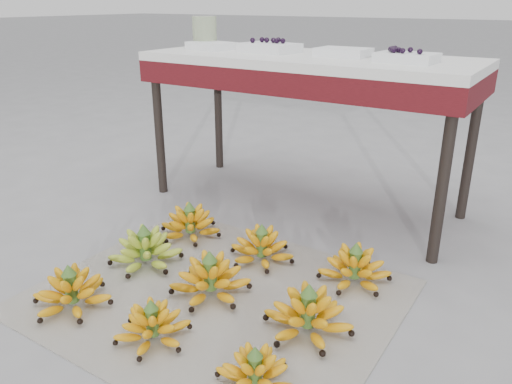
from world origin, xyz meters
The scene contains 17 objects.
ground centered at (0.00, 0.00, 0.00)m, with size 60.00×60.00×0.00m, color gray.
newspaper_mat centered at (0.11, 0.00, 0.00)m, with size 1.25×1.05×0.01m, color silver.
bunch_front_left centered at (-0.28, -0.33, 0.06)m, with size 0.29×0.29×0.17m.
bunch_front_center centered at (0.09, -0.31, 0.06)m, with size 0.27×0.27×0.15m.
bunch_front_right centered at (0.48, -0.31, 0.05)m, with size 0.24×0.24×0.14m.
bunch_mid_left centered at (-0.28, 0.04, 0.07)m, with size 0.38×0.38×0.18m.
bunch_mid_center centered at (0.08, 0.00, 0.07)m, with size 0.39×0.39×0.18m.
bunch_mid_right centered at (0.48, 0.00, 0.07)m, with size 0.31×0.31×0.18m.
bunch_back_left centered at (-0.30, 0.34, 0.06)m, with size 0.32×0.32×0.17m.
bunch_back_center centered at (0.10, 0.32, 0.06)m, with size 0.30×0.30×0.17m.
bunch_back_right centered at (0.49, 0.37, 0.06)m, with size 0.34×0.34×0.17m.
vendor_table centered at (-0.05, 0.98, 0.69)m, with size 1.61×0.65×0.77m.
tray_far_left centered at (-0.62, 0.95, 0.79)m, with size 0.27×0.22×0.04m.
tray_left centered at (-0.28, 0.99, 0.80)m, with size 0.30×0.24×0.07m.
tray_right centered at (0.12, 1.01, 0.79)m, with size 0.24×0.17×0.04m.
tray_far_right centered at (0.44, 0.94, 0.80)m, with size 0.25×0.19×0.06m.
glass_jar centered at (-0.71, 1.01, 0.86)m, with size 0.13×0.13×0.17m, color beige.
Camera 1 is at (1.08, -1.24, 1.02)m, focal length 35.00 mm.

